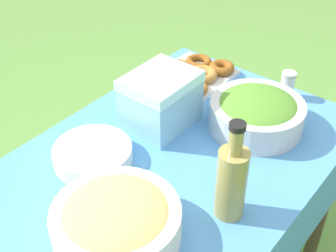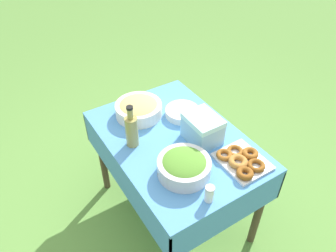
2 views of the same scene
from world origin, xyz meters
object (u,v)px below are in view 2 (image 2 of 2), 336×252
object	(u,v)px
plate_stack	(182,112)
cooler_box	(202,129)
salad_bowl	(184,166)
donut_platter	(242,161)
pasta_bowl	(139,108)
olive_oil_bottle	(132,130)

from	to	relation	value
plate_stack	cooler_box	distance (m)	0.27
salad_bowl	cooler_box	xyz separation A→B (m)	(0.17, -0.25, 0.03)
plate_stack	cooler_box	world-z (taller)	cooler_box
donut_platter	plate_stack	distance (m)	0.55
pasta_bowl	donut_platter	xyz separation A→B (m)	(-0.70, -0.28, -0.03)
pasta_bowl	plate_stack	size ratio (longest dim) A/B	1.36
pasta_bowl	plate_stack	world-z (taller)	pasta_bowl
salad_bowl	olive_oil_bottle	xyz separation A→B (m)	(0.36, 0.13, 0.05)
donut_platter	cooler_box	xyz separation A→B (m)	(0.28, 0.07, 0.07)
donut_platter	salad_bowl	bearing A→B (deg)	69.96
olive_oil_bottle	cooler_box	world-z (taller)	olive_oil_bottle
plate_stack	donut_platter	bearing A→B (deg)	-176.39
cooler_box	olive_oil_bottle	bearing A→B (deg)	63.21
salad_bowl	cooler_box	bearing A→B (deg)	-55.87
plate_stack	olive_oil_bottle	bearing A→B (deg)	100.27
olive_oil_bottle	cooler_box	distance (m)	0.42
pasta_bowl	cooler_box	bearing A→B (deg)	-153.71
donut_platter	cooler_box	distance (m)	0.30
olive_oil_bottle	cooler_box	size ratio (longest dim) A/B	1.28
cooler_box	plate_stack	bearing A→B (deg)	-7.75
salad_bowl	plate_stack	xyz separation A→B (m)	(0.43, -0.28, -0.03)
plate_stack	cooler_box	size ratio (longest dim) A/B	1.03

